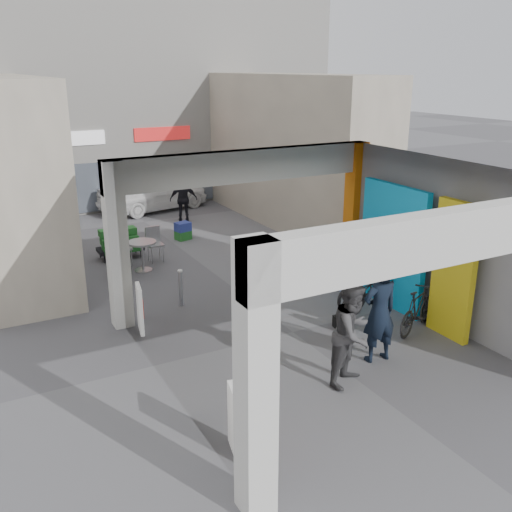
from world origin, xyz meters
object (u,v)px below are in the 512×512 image
cafe_set (135,256)px  bicycle_front (379,287)px  man_back_turned (353,333)px  bicycle_rear (417,310)px  produce_stand (120,247)px  man_crates (184,199)px  man_with_dog (379,312)px  white_van (153,192)px  border_collie (344,318)px  man_elderly (346,258)px

cafe_set → bicycle_front: size_ratio=0.77×
man_back_turned → bicycle_rear: size_ratio=1.19×
produce_stand → man_crates: size_ratio=0.77×
produce_stand → man_with_dog: 8.62m
man_with_dog → white_van: (0.08, 13.22, -0.26)m
man_back_turned → white_van: bearing=59.9°
border_collie → bicycle_rear: bearing=-19.6°
man_crates → bicycle_rear: bearing=115.2°
cafe_set → white_van: size_ratio=0.39×
man_with_dog → man_back_turned: size_ratio=1.05×
bicycle_rear → white_van: 12.72m
man_crates → white_van: 2.19m
cafe_set → man_back_turned: bearing=-78.2°
bicycle_front → bicycle_rear: bicycle_front is taller
man_back_turned → bicycle_rear: man_back_turned is taller
border_collie → man_elderly: (1.40, 1.88, 0.54)m
man_elderly → white_van: (-1.53, 10.05, -0.11)m
man_with_dog → man_crates: size_ratio=1.19×
man_elderly → white_van: 10.16m
cafe_set → produce_stand: (-0.11, 1.05, -0.02)m
bicycle_front → white_van: white_van is taller
white_van → man_crates: bearing=178.6°
white_van → man_back_turned: bearing=164.1°
cafe_set → man_back_turned: size_ratio=0.87×
man_back_turned → white_van: 13.67m
border_collie → man_crates: (0.27, 9.77, 0.53)m
man_elderly → man_crates: man_elderly is taller
bicycle_rear → bicycle_front: bearing=-23.2°
border_collie → man_with_dog: bearing=-90.7°
border_collie → white_van: white_van is taller
border_collie → bicycle_rear: bicycle_rear is taller
man_with_dog → man_elderly: size_ratio=1.18×
cafe_set → man_with_dog: man_with_dog is taller
border_collie → man_back_turned: size_ratio=0.38×
man_elderly → bicycle_front: 1.41m
bicycle_front → cafe_set: bearing=45.2°
produce_stand → bicycle_front: 7.61m
man_with_dog → man_crates: (0.48, 11.07, -0.16)m
cafe_set → man_crates: man_crates is taller
cafe_set → bicycle_front: bicycle_front is taller
man_back_turned → man_with_dog: bearing=-2.0°
man_crates → bicycle_front: (1.05, -9.27, -0.26)m
white_van → bicycle_rear: bearing=174.8°
border_collie → bicycle_front: 1.43m
cafe_set → man_with_dog: bearing=-70.8°
man_elderly → bicycle_front: man_elderly is taller
produce_stand → white_van: white_van is taller
border_collie → bicycle_rear: (1.32, -0.71, 0.19)m
man_with_dog → white_van: bearing=-87.7°
border_collie → man_back_turned: man_back_turned is taller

